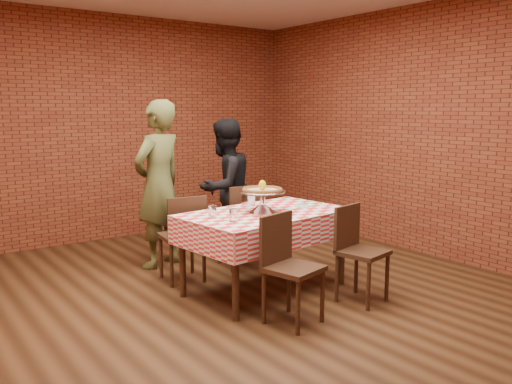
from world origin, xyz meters
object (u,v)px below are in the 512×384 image
at_px(water_glass_left, 233,215).
at_px(chair_far_right, 240,225).
at_px(chair_near_right, 363,255).
at_px(table, 265,252).
at_px(chair_near_left, 294,270).
at_px(diner_black, 225,188).
at_px(water_glass_right, 212,212).
at_px(chair_far_left, 182,238).
at_px(condiment_caddy, 248,198).
at_px(pizza_stand, 262,202).
at_px(pizza, 262,191).
at_px(diner_olive, 159,184).

xyz_separation_m(water_glass_left, chair_far_right, (0.75, 0.99, -0.36)).
bearing_deg(chair_near_right, chair_far_right, 87.75).
relative_size(table, chair_near_left, 1.74).
height_order(chair_near_right, diner_black, diner_black).
height_order(table, water_glass_right, water_glass_right).
bearing_deg(chair_far_left, water_glass_right, 93.53).
bearing_deg(table, water_glass_right, 176.03).
bearing_deg(condiment_caddy, diner_black, 59.54).
distance_m(pizza_stand, water_glass_left, 0.49).
relative_size(pizza_stand, pizza, 1.17).
height_order(pizza_stand, chair_far_left, pizza_stand).
xyz_separation_m(chair_far_left, diner_olive, (0.05, 0.59, 0.46)).
bearing_deg(table, pizza_stand, -176.40).
relative_size(pizza, chair_near_left, 0.43).
bearing_deg(pizza_stand, chair_far_right, 69.35).
bearing_deg(diner_olive, chair_near_left, 72.85).
bearing_deg(chair_far_left, chair_near_right, 132.91).
xyz_separation_m(condiment_caddy, chair_near_left, (-0.34, -1.10, -0.39)).
relative_size(water_glass_right, chair_near_left, 0.13).
distance_m(table, chair_near_right, 0.91).
bearing_deg(diner_olive, chair_far_left, 64.03).
relative_size(table, diner_black, 0.95).
distance_m(condiment_caddy, chair_far_left, 0.77).
relative_size(table, water_glass_left, 13.33).
height_order(water_glass_right, chair_near_left, chair_near_left).
distance_m(chair_near_right, chair_far_right, 1.57).
xyz_separation_m(table, chair_near_right, (0.52, -0.75, 0.05)).
relative_size(chair_near_right, chair_far_left, 0.98).
distance_m(chair_near_right, diner_black, 2.05).
bearing_deg(condiment_caddy, diner_olive, 105.53).
xyz_separation_m(table, pizza_stand, (-0.03, -0.00, 0.48)).
bearing_deg(table, chair_far_left, 123.82).
distance_m(pizza, condiment_caddy, 0.38).
distance_m(pizza, chair_far_right, 0.99).
height_order(water_glass_right, chair_far_right, chair_far_right).
bearing_deg(chair_far_left, water_glass_left, 99.04).
bearing_deg(diner_black, chair_far_right, 58.90).
xyz_separation_m(water_glass_right, chair_near_left, (0.26, -0.79, -0.38)).
bearing_deg(water_glass_left, diner_olive, 88.46).
relative_size(water_glass_left, chair_near_right, 0.13).
relative_size(condiment_caddy, chair_far_left, 0.17).
xyz_separation_m(chair_near_right, chair_far_right, (-0.25, 1.55, 0.03)).
relative_size(chair_near_right, diner_olive, 0.47).
relative_size(pizza_stand, diner_black, 0.28).
distance_m(pizza_stand, diner_black, 1.33).
relative_size(table, pizza, 4.02).
bearing_deg(condiment_caddy, water_glass_left, -146.27).
bearing_deg(pizza, diner_olive, 107.23).
relative_size(pizza_stand, condiment_caddy, 3.02).
bearing_deg(pizza, chair_near_right, -53.55).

